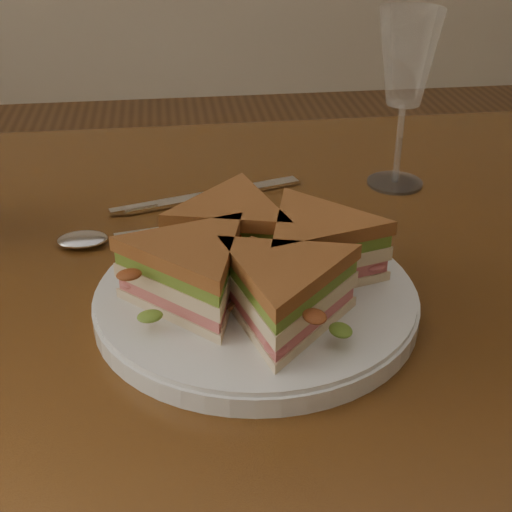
# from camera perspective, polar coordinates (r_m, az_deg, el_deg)

# --- Properties ---
(table) EXTENTS (1.20, 0.80, 0.75)m
(table) POSITION_cam_1_polar(r_m,az_deg,el_deg) (0.70, -1.61, -8.17)
(table) COLOR #3D220D
(table) RESTS_ON ground
(plate) EXTENTS (0.26, 0.26, 0.02)m
(plate) POSITION_cam_1_polar(r_m,az_deg,el_deg) (0.58, 0.00, -3.59)
(plate) COLOR silver
(plate) RESTS_ON table
(sandwich_wedges) EXTENTS (0.25, 0.25, 0.06)m
(sandwich_wedges) POSITION_cam_1_polar(r_m,az_deg,el_deg) (0.56, 0.00, -0.44)
(sandwich_wedges) COLOR beige
(sandwich_wedges) RESTS_ON plate
(crisps_mound) EXTENTS (0.09, 0.09, 0.05)m
(crisps_mound) POSITION_cam_1_polar(r_m,az_deg,el_deg) (0.57, 0.00, -0.79)
(crisps_mound) COLOR #C95119
(crisps_mound) RESTS_ON plate
(spoon) EXTENTS (0.18, 0.05, 0.01)m
(spoon) POSITION_cam_1_polar(r_m,az_deg,el_deg) (0.70, -11.84, 1.47)
(spoon) COLOR silver
(spoon) RESTS_ON table
(knife) EXTENTS (0.21, 0.07, 0.00)m
(knife) POSITION_cam_1_polar(r_m,az_deg,el_deg) (0.78, -4.40, 4.66)
(knife) COLOR silver
(knife) RESTS_ON table
(wine_glass) EXTENTS (0.07, 0.07, 0.19)m
(wine_glass) POSITION_cam_1_polar(r_m,az_deg,el_deg) (0.78, 12.01, 14.90)
(wine_glass) COLOR white
(wine_glass) RESTS_ON table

